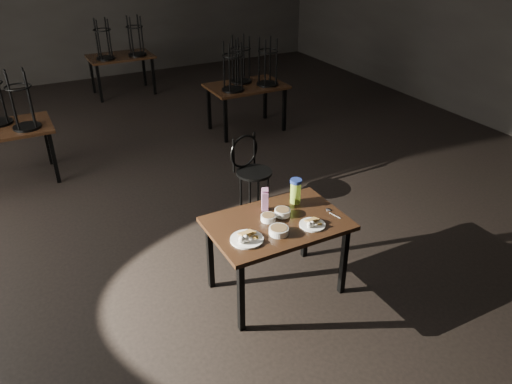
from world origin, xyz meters
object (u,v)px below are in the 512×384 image
water_bottle (296,191)px  bentwood_chair (250,166)px  juice_carton (265,200)px  main_table (277,229)px

water_bottle → bentwood_chair: bearing=81.8°
juice_carton → main_table: bearing=-89.7°
juice_carton → bentwood_chair: 1.40m
main_table → water_bottle: bearing=34.3°
main_table → water_bottle: size_ratio=5.04×
bentwood_chair → main_table: bearing=-121.7°
water_bottle → bentwood_chair: water_bottle is taller
main_table → juice_carton: size_ratio=5.19×
juice_carton → bentwood_chair: size_ratio=0.26×
main_table → juice_carton: 0.29m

